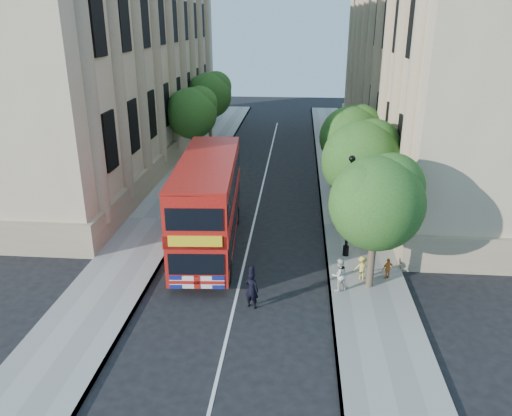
% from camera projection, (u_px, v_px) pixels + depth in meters
% --- Properties ---
extents(ground, '(120.00, 120.00, 0.00)m').
position_uv_depth(ground, '(231.00, 320.00, 19.90)').
color(ground, black).
rests_on(ground, ground).
extents(pavement_right, '(3.50, 80.00, 0.12)m').
position_uv_depth(pavement_right, '(353.00, 226.00, 28.72)').
color(pavement_right, gray).
rests_on(pavement_right, ground).
extents(pavement_left, '(3.50, 80.00, 0.12)m').
position_uv_depth(pavement_left, '(157.00, 219.00, 29.65)').
color(pavement_left, gray).
rests_on(pavement_left, ground).
extents(building_right, '(12.00, 38.00, 18.00)m').
position_uv_depth(building_right, '(451.00, 50.00, 37.91)').
color(building_right, tan).
rests_on(building_right, ground).
extents(building_left, '(12.00, 38.00, 18.00)m').
position_uv_depth(building_left, '(99.00, 48.00, 40.13)').
color(building_left, tan).
rests_on(building_left, ground).
extents(tree_right_near, '(4.00, 4.00, 6.08)m').
position_uv_depth(tree_right_near, '(378.00, 198.00, 20.74)').
color(tree_right_near, '#473828').
rests_on(tree_right_near, ground).
extents(tree_right_mid, '(4.20, 4.20, 6.37)m').
position_uv_depth(tree_right_mid, '(362.00, 156.00, 26.25)').
color(tree_right_mid, '#473828').
rests_on(tree_right_mid, ground).
extents(tree_right_far, '(4.00, 4.00, 6.15)m').
position_uv_depth(tree_right_far, '(351.00, 134.00, 31.88)').
color(tree_right_far, '#473828').
rests_on(tree_right_far, ground).
extents(tree_left_far, '(4.00, 4.00, 6.30)m').
position_uv_depth(tree_left_far, '(192.00, 110.00, 39.30)').
color(tree_left_far, '#473828').
rests_on(tree_left_far, ground).
extents(tree_left_back, '(4.20, 4.20, 6.65)m').
position_uv_depth(tree_left_back, '(210.00, 93.00, 46.65)').
color(tree_left_back, '#473828').
rests_on(tree_left_back, ground).
extents(lamp_post, '(0.32, 0.32, 5.16)m').
position_uv_depth(lamp_post, '(349.00, 211.00, 24.19)').
color(lamp_post, black).
rests_on(lamp_post, pavement_right).
extents(double_decker_bus, '(3.37, 10.29, 4.68)m').
position_uv_depth(double_decker_bus, '(208.00, 201.00, 25.19)').
color(double_decker_bus, '#A4110B').
rests_on(double_decker_bus, ground).
extents(box_van, '(2.13, 4.51, 2.51)m').
position_uv_depth(box_van, '(211.00, 189.00, 31.17)').
color(box_van, black).
rests_on(box_van, ground).
extents(police_constable, '(0.70, 0.58, 1.64)m').
position_uv_depth(police_constable, '(252.00, 290.00, 20.48)').
color(police_constable, black).
rests_on(police_constable, ground).
extents(woman_pedestrian, '(0.92, 0.87, 1.51)m').
position_uv_depth(woman_pedestrian, '(339.00, 275.00, 21.57)').
color(woman_pedestrian, beige).
rests_on(woman_pedestrian, pavement_right).
extents(child_a, '(0.63, 0.47, 0.99)m').
position_uv_depth(child_a, '(388.00, 268.00, 22.65)').
color(child_a, orange).
rests_on(child_a, pavement_right).
extents(child_b, '(0.76, 0.49, 1.12)m').
position_uv_depth(child_b, '(362.00, 268.00, 22.59)').
color(child_b, gold).
rests_on(child_b, pavement_right).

